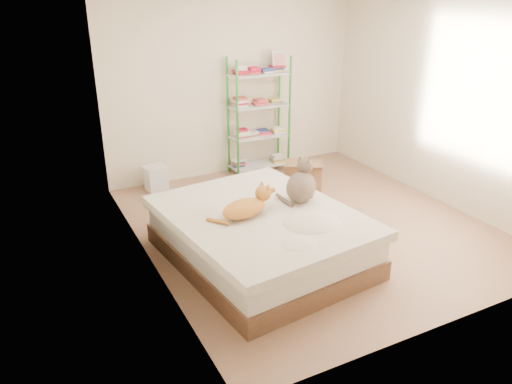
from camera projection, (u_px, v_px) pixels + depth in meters
room at (314, 117)px, 5.40m from camera, size 3.81×4.21×2.61m
bed at (261, 236)px, 5.07m from camera, size 1.90×2.26×0.53m
orange_cat at (244, 206)px, 4.83m from camera, size 0.61×0.40×0.23m
grey_cat at (301, 181)px, 5.13m from camera, size 0.52×0.50×0.46m
shelf_unit at (259, 115)px, 7.24m from camera, size 0.90×0.36×1.74m
cardboard_box at (303, 175)px, 6.89m from camera, size 0.64×0.68×0.41m
white_bin at (156, 178)px, 6.82m from camera, size 0.33×0.30×0.34m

